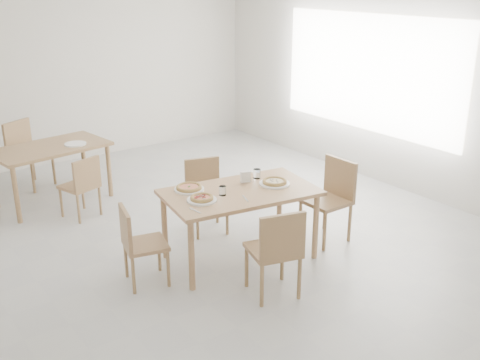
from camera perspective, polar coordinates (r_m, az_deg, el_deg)
room at (r=8.15m, az=12.82°, el=10.56°), size 7.28×7.00×7.00m
main_table at (r=5.66m, az=0.00°, el=-1.86°), size 1.63×1.08×0.75m
chair_south at (r=5.04m, az=3.76°, el=-6.86°), size 0.53×0.53×0.87m
chair_north at (r=6.42m, az=-3.56°, el=-0.99°), size 0.50×0.50×0.82m
chair_west at (r=5.35m, az=-10.38°, el=-6.06°), size 0.47×0.47×0.78m
chair_east at (r=6.24m, az=9.31°, el=-1.39°), size 0.45×0.45×0.91m
plate_margherita at (r=5.66m, az=-5.19°, el=-0.95°), size 0.30×0.30×0.02m
plate_mushroom at (r=5.80m, az=3.53°, el=-0.37°), size 0.32×0.32×0.02m
plate_pepperoni at (r=5.38m, az=-3.90°, el=-2.04°), size 0.29×0.29×0.02m
pizza_margherita at (r=5.65m, az=-5.20°, el=-0.74°), size 0.31×0.31×0.03m
pizza_mushroom at (r=5.79m, az=3.54°, el=-0.15°), size 0.29×0.29×0.03m
pizza_pepperoni at (r=5.38m, az=-3.90°, el=-1.81°), size 0.28×0.28×0.03m
tumbler_a at (r=5.50m, az=-1.78°, el=-1.09°), size 0.07×0.07×0.09m
tumbler_b at (r=5.96m, az=1.72°, el=0.64°), size 0.08×0.08×0.10m
napkin_holder at (r=5.81m, az=0.56°, el=0.25°), size 0.12×0.09×0.12m
fork_a at (r=5.17m, az=-4.59°, el=-3.12°), size 0.03×0.17×0.01m
fork_b at (r=5.42m, az=0.56°, el=-1.91°), size 0.07×0.17×0.01m
second_table at (r=7.51m, az=-18.72°, el=2.60°), size 1.49×0.98×0.75m
chair_back_s at (r=6.96m, az=-15.70°, el=-0.30°), size 0.47×0.47×0.77m
chair_back_n at (r=8.28m, az=-20.96°, el=2.95°), size 0.61×0.61×0.92m
plate_empty at (r=7.46m, az=-16.38°, el=3.53°), size 0.27×0.27×0.02m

